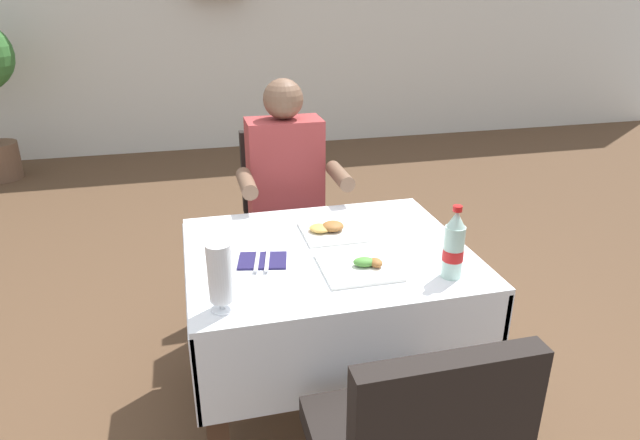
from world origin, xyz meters
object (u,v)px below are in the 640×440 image
Objects in this scene: plate_near_camera at (360,266)px; beer_glass_left at (220,276)px; seated_diner_far at (288,194)px; chair_far_diner_seat at (287,215)px; plate_far_diner at (331,230)px; cola_bottle_primary at (454,247)px; main_dining_table at (326,291)px; napkin_cutlery_set at (263,260)px.

beer_glass_left is (-0.48, -0.15, 0.11)m from plate_near_camera.
seated_diner_far is at bearing 95.64° from plate_near_camera.
chair_far_diner_seat reaches higher than plate_near_camera.
beer_glass_left reaches higher than plate_far_diner.
plate_near_camera is at bearing -85.63° from chair_far_diner_seat.
plate_near_camera is at bearing 17.55° from beer_glass_left.
seated_diner_far is 1.08m from cola_bottle_primary.
cola_bottle_primary reaches higher than plate_far_diner.
plate_far_diner is at bearing 124.57° from cola_bottle_primary.
cola_bottle_primary is (0.77, 0.03, -0.00)m from beer_glass_left.
seated_diner_far is 1.12m from beer_glass_left.
plate_far_diner is at bearing 69.38° from main_dining_table.
plate_far_diner is 0.67m from beer_glass_left.
beer_glass_left is at bearing -110.95° from seated_diner_far.
plate_far_diner is (0.07, -0.57, 0.05)m from seated_diner_far.
napkin_cutlery_set reaches higher than main_dining_table.
chair_far_diner_seat is at bearing 90.00° from main_dining_table.
plate_far_diner is (0.05, -0.68, 0.20)m from chair_far_diner_seat.
chair_far_diner_seat is 1.26m from beer_glass_left.
chair_far_diner_seat is 4.07× the size of plate_far_diner.
plate_near_camera is at bearing -84.36° from seated_diner_far.
plate_far_diner is at bearing 93.97° from plate_near_camera.
main_dining_table is 4.02× the size of plate_near_camera.
main_dining_table is 0.31m from napkin_cutlery_set.
main_dining_table is 0.82m from chair_far_diner_seat.
beer_glass_left is (-0.46, -0.47, 0.10)m from plate_far_diner.
seated_diner_far is 6.42× the size of napkin_cutlery_set.
main_dining_table is 0.60m from beer_glass_left.
seated_diner_far is 5.69× the size of beer_glass_left.
cola_bottle_primary is at bearing -39.67° from main_dining_table.
plate_near_camera is at bearing -22.77° from napkin_cutlery_set.
cola_bottle_primary reaches higher than main_dining_table.
plate_far_diner is at bearing 31.11° from napkin_cutlery_set.
chair_far_diner_seat is at bearing 84.02° from seated_diner_far.
chair_far_diner_seat is at bearing 70.38° from beer_glass_left.
plate_near_camera is (0.08, -0.99, 0.20)m from chair_far_diner_seat.
main_dining_table is at bearing 38.46° from beer_glass_left.
beer_glass_left is at bearing -177.91° from cola_bottle_primary.
main_dining_table is at bearing 113.91° from plate_near_camera.
napkin_cutlery_set is (-0.30, -0.18, -0.01)m from plate_far_diner.
chair_far_diner_seat is at bearing 107.73° from cola_bottle_primary.
napkin_cutlery_set is (-0.24, -0.86, 0.20)m from chair_far_diner_seat.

